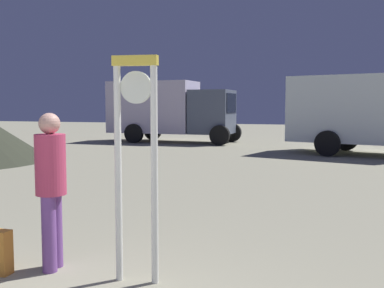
{
  "coord_description": "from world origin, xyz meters",
  "views": [
    {
      "loc": [
        2.11,
        -2.4,
        1.8
      ],
      "look_at": [
        0.11,
        4.33,
        1.2
      ],
      "focal_mm": 43.22,
      "sensor_mm": 36.0,
      "label": 1
    }
  ],
  "objects_px": {
    "standing_clock": "(136,149)",
    "box_truck_near": "(381,112)",
    "person_near_clock": "(51,183)",
    "box_truck_far": "(169,109)"
  },
  "relations": [
    {
      "from": "box_truck_near",
      "to": "box_truck_far",
      "type": "distance_m",
      "value": 9.81
    },
    {
      "from": "person_near_clock",
      "to": "box_truck_far",
      "type": "relative_size",
      "value": 0.27
    },
    {
      "from": "standing_clock",
      "to": "box_truck_far",
      "type": "relative_size",
      "value": 0.36
    },
    {
      "from": "standing_clock",
      "to": "box_truck_near",
      "type": "bearing_deg",
      "value": 74.9
    },
    {
      "from": "standing_clock",
      "to": "box_truck_near",
      "type": "relative_size",
      "value": 0.32
    },
    {
      "from": "standing_clock",
      "to": "box_truck_far",
      "type": "bearing_deg",
      "value": 108.4
    },
    {
      "from": "person_near_clock",
      "to": "box_truck_far",
      "type": "bearing_deg",
      "value": 105.25
    },
    {
      "from": "standing_clock",
      "to": "person_near_clock",
      "type": "xyz_separation_m",
      "value": [
        -1.02,
        0.05,
        -0.4
      ]
    },
    {
      "from": "box_truck_near",
      "to": "person_near_clock",
      "type": "bearing_deg",
      "value": -109.22
    },
    {
      "from": "box_truck_far",
      "to": "standing_clock",
      "type": "bearing_deg",
      "value": -71.6
    }
  ]
}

